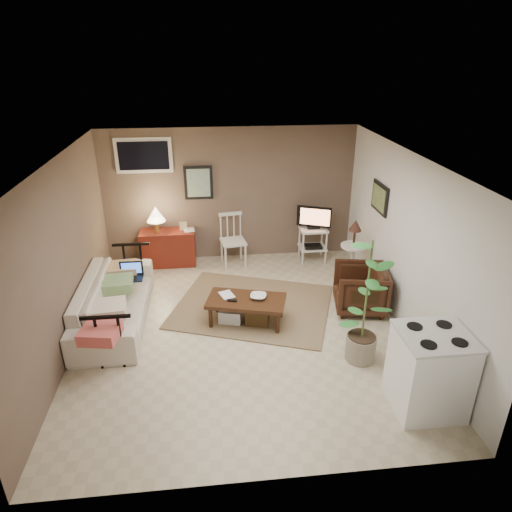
{
  "coord_description": "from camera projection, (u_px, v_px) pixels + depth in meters",
  "views": [
    {
      "loc": [
        -0.41,
        -5.42,
        3.63
      ],
      "look_at": [
        0.23,
        0.35,
        0.96
      ],
      "focal_mm": 32.0,
      "sensor_mm": 36.0,
      "label": 1
    }
  ],
  "objects": [
    {
      "name": "book_table",
      "position": [
        221.0,
        289.0,
        6.43
      ],
      "size": [
        0.17,
        0.08,
        0.24
      ],
      "primitive_type": "imported",
      "rotation": [
        0.0,
        0.0,
        0.34
      ],
      "color": "#3B2110",
      "rests_on": "coffee_table"
    },
    {
      "name": "art_back",
      "position": [
        199.0,
        183.0,
        8.03
      ],
      "size": [
        0.5,
        0.03,
        0.6
      ],
      "primitive_type": "cube",
      "color": "black"
    },
    {
      "name": "sofa_end_rails",
      "position": [
        123.0,
        297.0,
        6.51
      ],
      "size": [
        0.6,
        2.23,
        0.75
      ],
      "primitive_type": null,
      "color": "black",
      "rests_on": "floor"
    },
    {
      "name": "stove",
      "position": [
        429.0,
        371.0,
        4.87
      ],
      "size": [
        0.73,
        0.68,
        0.96
      ],
      "color": "white",
      "rests_on": "floor"
    },
    {
      "name": "spindle_chair",
      "position": [
        233.0,
        241.0,
        8.2
      ],
      "size": [
        0.48,
        0.48,
        0.94
      ],
      "color": "silver",
      "rests_on": "floor"
    },
    {
      "name": "sofa",
      "position": [
        113.0,
        294.0,
        6.47
      ],
      "size": [
        0.65,
        2.23,
        0.87
      ],
      "primitive_type": "imported",
      "rotation": [
        0.0,
        0.0,
        1.57
      ],
      "color": "beige",
      "rests_on": "floor"
    },
    {
      "name": "side_table",
      "position": [
        354.0,
        244.0,
        7.46
      ],
      "size": [
        0.42,
        0.42,
        1.12
      ],
      "color": "silver",
      "rests_on": "floor"
    },
    {
      "name": "laptop",
      "position": [
        131.0,
        273.0,
        6.78
      ],
      "size": [
        0.34,
        0.25,
        0.23
      ],
      "color": "black",
      "rests_on": "sofa"
    },
    {
      "name": "art_right",
      "position": [
        380.0,
        198.0,
        6.99
      ],
      "size": [
        0.03,
        0.6,
        0.45
      ],
      "primitive_type": "cube",
      "color": "black"
    },
    {
      "name": "potted_plant",
      "position": [
        366.0,
        298.0,
        5.46
      ],
      "size": [
        0.42,
        0.42,
        1.67
      ],
      "color": "gray",
      "rests_on": "floor"
    },
    {
      "name": "armchair",
      "position": [
        360.0,
        287.0,
        6.79
      ],
      "size": [
        0.8,
        0.84,
        0.75
      ],
      "primitive_type": "imported",
      "rotation": [
        0.0,
        0.0,
        -1.75
      ],
      "color": "black",
      "rests_on": "floor"
    },
    {
      "name": "book_console",
      "position": [
        184.0,
        225.0,
        8.06
      ],
      "size": [
        0.18,
        0.04,
        0.24
      ],
      "primitive_type": "imported",
      "rotation": [
        0.0,
        0.0,
        0.12
      ],
      "color": "#3B2110",
      "rests_on": "red_console"
    },
    {
      "name": "bowl",
      "position": [
        258.0,
        291.0,
        6.4
      ],
      "size": [
        0.23,
        0.11,
        0.23
      ],
      "primitive_type": "imported",
      "rotation": [
        0.0,
        0.0,
        -0.24
      ],
      "color": "#3B2110",
      "rests_on": "coffee_table"
    },
    {
      "name": "window",
      "position": [
        144.0,
        156.0,
        7.73
      ],
      "size": [
        0.96,
        0.03,
        0.6
      ],
      "primitive_type": "cube",
      "color": "silver"
    },
    {
      "name": "floor",
      "position": [
        242.0,
        328.0,
        6.45
      ],
      "size": [
        5.0,
        5.0,
        0.0
      ],
      "primitive_type": "plane",
      "color": "#C1B293",
      "rests_on": "ground"
    },
    {
      "name": "tv_stand",
      "position": [
        313.0,
        232.0,
        8.31
      ],
      "size": [
        0.59,
        0.4,
        1.04
      ],
      "color": "silver",
      "rests_on": "floor"
    },
    {
      "name": "sofa_pillows",
      "position": [
        113.0,
        297.0,
        6.2
      ],
      "size": [
        0.43,
        2.12,
        0.15
      ],
      "primitive_type": null,
      "color": "beige",
      "rests_on": "sofa"
    },
    {
      "name": "red_console",
      "position": [
        167.0,
        245.0,
        8.21
      ],
      "size": [
        0.97,
        0.43,
        1.12
      ],
      "color": "maroon",
      "rests_on": "floor"
    },
    {
      "name": "coffee_table",
      "position": [
        246.0,
        309.0,
        6.49
      ],
      "size": [
        1.2,
        0.83,
        0.41
      ],
      "color": "#3B2110",
      "rests_on": "floor"
    },
    {
      "name": "rug",
      "position": [
        253.0,
        306.0,
        6.99
      ],
      "size": [
        2.76,
        2.48,
        0.02
      ],
      "primitive_type": "cube",
      "rotation": [
        0.0,
        0.0,
        -0.34
      ],
      "color": "olive",
      "rests_on": "floor"
    }
  ]
}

